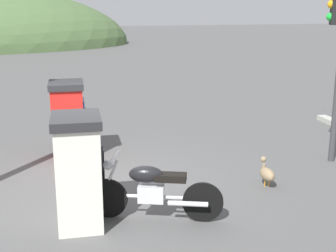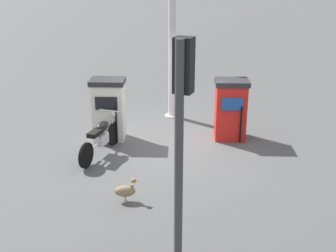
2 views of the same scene
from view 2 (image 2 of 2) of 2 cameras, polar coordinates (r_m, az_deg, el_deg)
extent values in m
plane|color=#4C4C4C|center=(10.72, 0.27, -2.23)|extent=(120.00, 120.00, 0.00)
cube|color=silver|center=(10.84, -7.76, 1.86)|extent=(0.62, 0.78, 1.42)
cube|color=black|center=(10.45, -8.11, 2.94)|extent=(0.06, 0.53, 0.32)
cube|color=#262628|center=(10.62, -7.96, 5.80)|extent=(0.68, 0.86, 0.12)
cylinder|color=black|center=(10.55, -6.79, 0.16)|extent=(0.05, 0.05, 0.92)
cube|color=red|center=(10.89, 8.20, 1.85)|extent=(0.63, 0.77, 1.39)
cube|color=#1E478C|center=(10.51, 8.45, 2.89)|extent=(0.05, 0.52, 0.32)
cube|color=#262628|center=(10.68, 8.40, 5.70)|extent=(0.69, 0.85, 0.12)
cylinder|color=black|center=(10.67, 9.52, 0.17)|extent=(0.05, 0.05, 0.91)
cylinder|color=black|center=(10.60, -7.13, -1.01)|extent=(0.55, 0.25, 0.57)
cylinder|color=black|center=(9.51, -10.69, -3.81)|extent=(0.55, 0.25, 0.57)
cube|color=silver|center=(10.05, -8.72, -1.71)|extent=(0.41, 0.31, 0.24)
cylinder|color=silver|center=(10.03, -8.83, -2.07)|extent=(0.96, 0.39, 0.05)
ellipsoid|color=black|center=(10.00, -8.62, -0.08)|extent=(0.53, 0.37, 0.24)
cube|color=black|center=(9.74, -9.53, -0.91)|extent=(0.48, 0.34, 0.10)
cylinder|color=silver|center=(10.46, -7.30, 0.44)|extent=(0.26, 0.13, 0.57)
cylinder|color=silver|center=(10.28, -7.58, 1.97)|extent=(0.23, 0.54, 0.04)
sphere|color=silver|center=(10.41, -7.30, 1.51)|extent=(0.18, 0.18, 0.14)
cylinder|color=silver|center=(9.72, -10.74, -3.15)|extent=(0.54, 0.26, 0.07)
ellipsoid|color=#847051|center=(8.14, -5.67, -8.49)|extent=(0.20, 0.39, 0.21)
cylinder|color=#847051|center=(8.10, -4.72, -8.10)|extent=(0.06, 0.06, 0.15)
sphere|color=#847051|center=(8.03, -4.55, -7.16)|extent=(0.10, 0.10, 0.10)
cone|color=orange|center=(8.03, -4.09, -7.19)|extent=(0.04, 0.06, 0.04)
cone|color=#847051|center=(8.14, -6.90, -8.29)|extent=(0.08, 0.08, 0.07)
cylinder|color=orange|center=(8.25, -5.61, -9.34)|extent=(0.02, 0.02, 0.11)
cylinder|color=orange|center=(8.19, -5.65, -9.60)|extent=(0.02, 0.02, 0.11)
cylinder|color=#38383A|center=(5.85, 1.42, -4.80)|extent=(0.16, 0.16, 3.30)
cube|color=black|center=(5.55, 2.06, 7.93)|extent=(0.28, 0.30, 0.72)
sphere|color=red|center=(5.59, 2.45, 10.33)|extent=(0.20, 0.20, 0.15)
sphere|color=orange|center=(5.64, 2.42, 8.13)|extent=(0.20, 0.20, 0.15)
sphere|color=green|center=(5.69, 2.38, 5.97)|extent=(0.20, 0.20, 0.15)
cylinder|color=silver|center=(12.05, 0.54, 10.49)|extent=(0.20, 0.20, 4.09)
cylinder|color=silver|center=(12.57, 0.51, 1.37)|extent=(0.40, 0.40, 0.04)
camera|label=1|loc=(12.83, -36.27, 11.26)|focal=49.74mm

